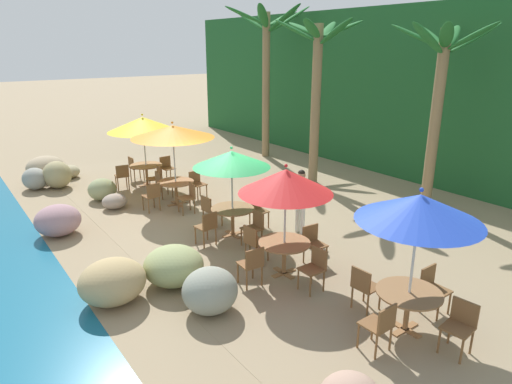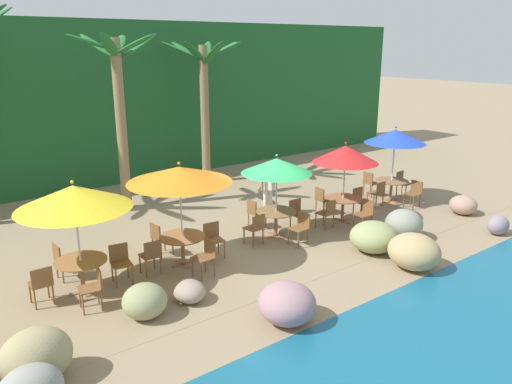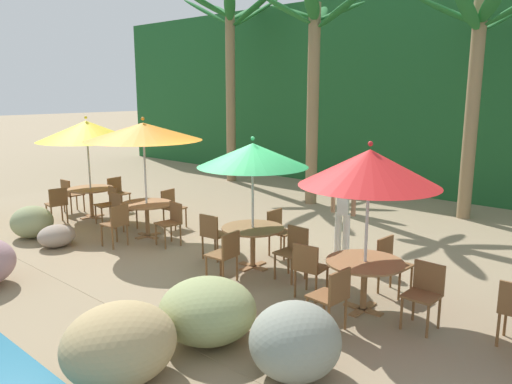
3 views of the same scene
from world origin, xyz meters
The scene contains 32 objects.
ground_plane centered at (0.00, 0.00, 0.00)m, with size 120.00×120.00×0.00m, color #937F60.
terrace_deck centered at (0.00, 0.00, 0.00)m, with size 18.00×5.20×0.01m.
foliage_backdrop centered at (0.00, 9.00, 3.00)m, with size 28.00×2.40×6.00m.
rock_seawall centered at (-1.92, -2.72, 0.39)m, with size 15.35×2.85×0.92m.
umbrella_yellow centered at (-4.90, -0.01, 2.14)m, with size 2.36×2.36×2.50m.
dining_table_yellow centered at (-4.90, -0.01, 0.61)m, with size 1.10×1.10×0.74m.
chair_yellow_seaward centered at (-4.05, -0.04, 0.51)m, with size 0.48×0.48×0.87m.
chair_yellow_inland centered at (-5.05, 0.83, 0.51)m, with size 0.46×0.45×0.87m.
chair_yellow_left centered at (-5.75, -0.11, 0.51)m, with size 0.43×0.43×0.87m.
chair_yellow_right centered at (-4.94, -0.86, 0.51)m, with size 0.48×0.48×0.87m.
umbrella_orange centered at (-2.50, -0.08, 2.26)m, with size 2.44×2.44×2.56m.
dining_table_orange centered at (-2.50, -0.08, 0.61)m, with size 1.10×1.10×0.74m.
chair_orange_seaward centered at (-1.64, -0.10, 0.51)m, with size 0.47×0.48×0.87m.
chair_orange_inland centered at (-2.70, 0.75, 0.51)m, with size 0.48×0.47×0.87m.
chair_orange_left centered at (-3.35, -0.16, 0.51)m, with size 0.43×0.44×0.87m.
chair_orange_right centered at (-2.35, -0.93, 0.51)m, with size 0.46×0.45×0.87m.
umbrella_green centered at (0.48, 0.02, 2.02)m, with size 1.92×1.92×2.34m.
dining_table_green centered at (0.48, 0.02, 0.61)m, with size 1.10×1.10×0.74m.
chair_green_seaward centered at (1.33, 0.10, 0.51)m, with size 0.43×0.43×0.87m.
chair_green_inland centered at (0.38, 0.87, 0.51)m, with size 0.43×0.42×0.87m.
chair_green_left centered at (-0.36, -0.17, 0.51)m, with size 0.46×0.47×0.87m.
chair_green_right centered at (0.65, -0.82, 0.51)m, with size 0.46×0.46×0.87m.
umbrella_red centered at (2.85, -0.24, 2.07)m, with size 1.93×1.93×2.43m.
dining_table_red centered at (2.85, -0.24, 0.61)m, with size 1.10×1.10×0.74m.
chair_red_seaward centered at (3.70, -0.16, 0.51)m, with size 0.42×0.43×0.87m.
chair_red_inland centered at (2.82, 0.62, 0.51)m, with size 0.46×0.45×0.87m.
chair_red_left centered at (2.02, -0.43, 0.51)m, with size 0.47×0.47×0.87m.
chair_red_right centered at (2.88, -1.09, 0.51)m, with size 0.46×0.45×0.87m.
palm_tree_nearest centered at (-5.96, 6.03, 4.31)m, with size 3.61×3.74×6.22m.
palm_tree_second centered at (-1.79, 4.94, 3.69)m, with size 2.90×2.74×5.50m.
palm_tree_third centered at (1.99, 6.11, 3.66)m, with size 2.93×2.94×5.30m.
waiter_in_white centered at (1.37, 1.52, 0.99)m, with size 0.52×0.39×1.70m.
Camera 3 is at (6.16, -6.23, 3.10)m, focal length 34.94 mm.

